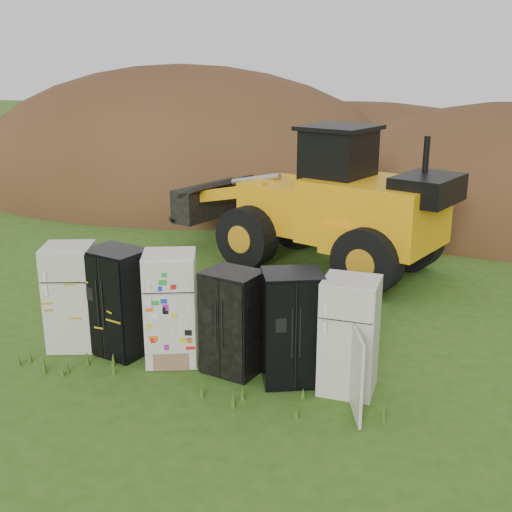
{
  "coord_description": "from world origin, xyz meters",
  "views": [
    {
      "loc": [
        3.89,
        -8.91,
        4.88
      ],
      "look_at": [
        0.15,
        2.0,
        1.35
      ],
      "focal_mm": 45.0,
      "sensor_mm": 36.0,
      "label": 1
    }
  ],
  "objects_px": {
    "fridge_leftmost": "(71,297)",
    "wheel_loader": "(306,195)",
    "fridge_dark_mid": "(233,322)",
    "fridge_black_side": "(118,302)",
    "fridge_open_door": "(349,336)",
    "fridge_sticker": "(171,308)",
    "fridge_black_right": "(292,327)"
  },
  "relations": [
    {
      "from": "fridge_black_right",
      "to": "wheel_loader",
      "type": "relative_size",
      "value": 0.25
    },
    {
      "from": "fridge_sticker",
      "to": "fridge_dark_mid",
      "type": "bearing_deg",
      "value": -23.25
    },
    {
      "from": "fridge_dark_mid",
      "to": "wheel_loader",
      "type": "bearing_deg",
      "value": 106.24
    },
    {
      "from": "fridge_black_side",
      "to": "wheel_loader",
      "type": "relative_size",
      "value": 0.26
    },
    {
      "from": "fridge_black_side",
      "to": "fridge_open_door",
      "type": "relative_size",
      "value": 1.03
    },
    {
      "from": "fridge_dark_mid",
      "to": "wheel_loader",
      "type": "height_order",
      "value": "wheel_loader"
    },
    {
      "from": "fridge_black_side",
      "to": "wheel_loader",
      "type": "height_order",
      "value": "wheel_loader"
    },
    {
      "from": "fridge_leftmost",
      "to": "wheel_loader",
      "type": "relative_size",
      "value": 0.26
    },
    {
      "from": "fridge_black_right",
      "to": "fridge_black_side",
      "type": "bearing_deg",
      "value": 154.44
    },
    {
      "from": "fridge_open_door",
      "to": "wheel_loader",
      "type": "xyz_separation_m",
      "value": [
        -2.28,
        6.09,
        0.82
      ]
    },
    {
      "from": "fridge_open_door",
      "to": "fridge_dark_mid",
      "type": "bearing_deg",
      "value": 178.77
    },
    {
      "from": "fridge_dark_mid",
      "to": "fridge_open_door",
      "type": "height_order",
      "value": "fridge_open_door"
    },
    {
      "from": "fridge_leftmost",
      "to": "fridge_sticker",
      "type": "bearing_deg",
      "value": -19.73
    },
    {
      "from": "fridge_black_right",
      "to": "fridge_open_door",
      "type": "relative_size",
      "value": 1.0
    },
    {
      "from": "fridge_sticker",
      "to": "fridge_black_right",
      "type": "bearing_deg",
      "value": -23.23
    },
    {
      "from": "fridge_black_side",
      "to": "fridge_dark_mid",
      "type": "bearing_deg",
      "value": 12.92
    },
    {
      "from": "fridge_open_door",
      "to": "wheel_loader",
      "type": "bearing_deg",
      "value": 110.22
    },
    {
      "from": "fridge_dark_mid",
      "to": "fridge_leftmost",
      "type": "bearing_deg",
      "value": -166.96
    },
    {
      "from": "fridge_leftmost",
      "to": "fridge_black_right",
      "type": "bearing_deg",
      "value": -20.8
    },
    {
      "from": "fridge_sticker",
      "to": "fridge_dark_mid",
      "type": "xyz_separation_m",
      "value": [
        1.1,
        -0.02,
        -0.09
      ]
    },
    {
      "from": "fridge_black_side",
      "to": "wheel_loader",
      "type": "distance_m",
      "value": 6.31
    },
    {
      "from": "fridge_leftmost",
      "to": "fridge_black_side",
      "type": "bearing_deg",
      "value": -16.94
    },
    {
      "from": "fridge_black_side",
      "to": "fridge_sticker",
      "type": "bearing_deg",
      "value": 12.71
    },
    {
      "from": "fridge_black_side",
      "to": "fridge_leftmost",
      "type": "bearing_deg",
      "value": -162.01
    },
    {
      "from": "fridge_black_side",
      "to": "fridge_open_door",
      "type": "bearing_deg",
      "value": 12.97
    },
    {
      "from": "fridge_black_side",
      "to": "fridge_sticker",
      "type": "height_order",
      "value": "fridge_sticker"
    },
    {
      "from": "fridge_dark_mid",
      "to": "wheel_loader",
      "type": "distance_m",
      "value": 6.13
    },
    {
      "from": "fridge_sticker",
      "to": "fridge_open_door",
      "type": "bearing_deg",
      "value": -23.32
    },
    {
      "from": "fridge_black_side",
      "to": "fridge_black_right",
      "type": "distance_m",
      "value": 3.1
    },
    {
      "from": "fridge_open_door",
      "to": "wheel_loader",
      "type": "relative_size",
      "value": 0.25
    },
    {
      "from": "fridge_black_right",
      "to": "fridge_open_door",
      "type": "distance_m",
      "value": 0.91
    },
    {
      "from": "fridge_leftmost",
      "to": "wheel_loader",
      "type": "bearing_deg",
      "value": 45.73
    }
  ]
}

